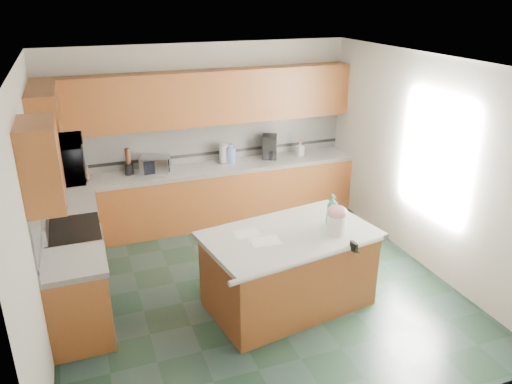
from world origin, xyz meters
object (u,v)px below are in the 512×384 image
treat_jar (336,224)px  island_top (290,235)px  knife_block (84,173)px  island_base (289,272)px  toaster_oven (155,164)px  coffee_maker (270,147)px  soap_bottle_island (332,210)px

treat_jar → island_top: bearing=153.8°
knife_block → island_top: bearing=-67.4°
island_base → toaster_oven: (-1.04, 2.49, 0.61)m
island_base → coffee_maker: coffee_maker is taller
treat_jar → knife_block: size_ratio=1.03×
island_base → treat_jar: 0.78m
treat_jar → knife_block: knife_block is taller
island_top → coffee_maker: bearing=63.9°
island_top → soap_bottle_island: size_ratio=5.18×
island_top → toaster_oven: toaster_oven is taller
island_top → coffee_maker: size_ratio=4.95×
soap_bottle_island → treat_jar: bearing=-94.2°
island_top → soap_bottle_island: 0.58m
island_top → toaster_oven: bearing=103.5°
coffee_maker → island_top: bearing=-82.5°
island_top → treat_jar: 0.53m
knife_block → coffee_maker: size_ratio=0.56×
island_top → treat_jar: bearing=-28.8°
knife_block → toaster_oven: 0.99m
treat_jar → soap_bottle_island: (0.06, 0.21, 0.07)m
soap_bottle_island → toaster_oven: bearing=134.2°
soap_bottle_island → toaster_oven: size_ratio=0.88×
soap_bottle_island → island_base: bearing=-164.6°
island_base → soap_bottle_island: (0.54, 0.04, 0.67)m
island_top → toaster_oven: size_ratio=4.58×
treat_jar → toaster_oven: toaster_oven is taller
island_top → toaster_oven: 2.70m
soap_bottle_island → coffee_maker: (0.23, 2.48, 0.01)m
coffee_maker → treat_jar: bearing=-71.7°
island_base → coffee_maker: size_ratio=4.68×
toaster_oven → island_base: bearing=-48.1°
knife_block → toaster_oven: toaster_oven is taller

